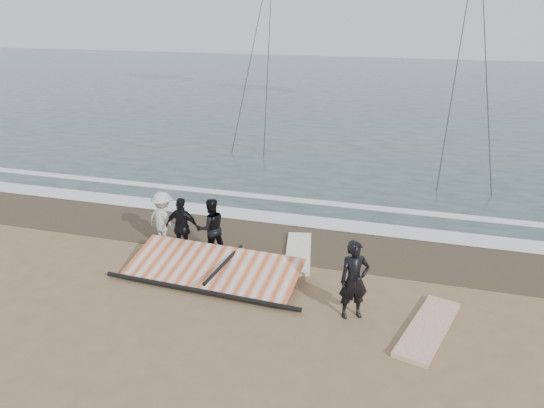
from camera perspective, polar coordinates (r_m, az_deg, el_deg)
The scene contains 10 objects.
ground at distance 10.97m, azimuth -4.15°, elevation -13.28°, with size 120.00×120.00×0.00m, color #8C704C.
sea at distance 42.05m, azimuth 12.21°, elevation 11.85°, with size 120.00×54.00×0.02m, color #233838.
wet_sand at distance 14.72m, azimuth 2.03°, elevation -3.87°, with size 120.00×2.80×0.01m, color #4C3D2B.
foam_near at distance 15.96m, azimuth 3.31°, elevation -1.80°, with size 120.00×0.90×0.01m, color white.
foam_far at distance 17.51m, azimuth 4.62°, elevation 0.24°, with size 120.00×0.45×0.01m, color white.
man_main at distance 11.04m, azimuth 8.82°, elevation -8.07°, with size 0.62×0.41×1.71m, color black.
board_white at distance 11.32m, azimuth 16.46°, elevation -12.70°, with size 0.68×2.44×0.10m, color silver.
board_cream at distance 13.91m, azimuth 2.85°, elevation -5.23°, with size 0.63×2.37×0.10m, color white.
trio_cluster at distance 13.90m, azimuth -9.51°, elevation -2.19°, with size 2.46×1.02×1.59m.
sail_rig at distance 12.84m, azimuth -6.46°, elevation -6.92°, with size 4.80×2.07×0.52m.
Camera 1 is at (3.35, -8.47, 6.11)m, focal length 35.00 mm.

